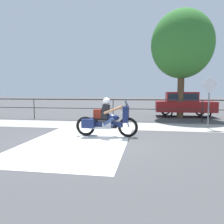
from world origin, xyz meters
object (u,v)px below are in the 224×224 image
at_px(motorcycle, 106,119).
at_px(tree_behind_sign, 182,45).
at_px(parked_car, 183,103).
at_px(street_sign, 209,95).

height_order(motorcycle, tree_behind_sign, tree_behind_sign).
bearing_deg(parked_car, motorcycle, -122.17).
xyz_separation_m(parked_car, tree_behind_sign, (-0.30, -0.67, 3.78)).
bearing_deg(tree_behind_sign, street_sign, -80.93).
bearing_deg(motorcycle, tree_behind_sign, 59.77).
bearing_deg(street_sign, motorcycle, -149.58).
xyz_separation_m(motorcycle, street_sign, (4.39, 2.58, 0.89)).
distance_m(motorcycle, street_sign, 5.16).
bearing_deg(motorcycle, street_sign, 28.98).
bearing_deg(street_sign, parked_car, 94.33).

